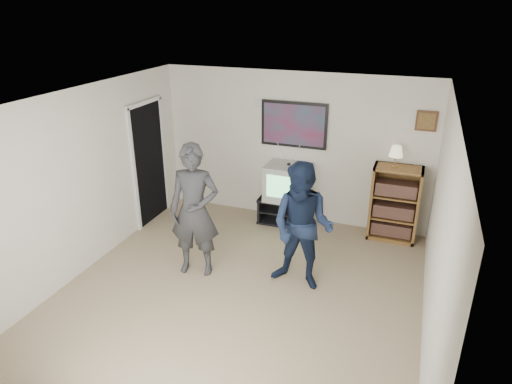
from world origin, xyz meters
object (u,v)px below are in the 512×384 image
Objects in this scene: bookshelf at (394,203)px; person_short at (302,227)px; media_stand at (285,210)px; person_tall at (195,211)px; crt_television at (288,182)px.

person_short is (-1.02, -1.76, 0.26)m from bookshelf.
person_tall is (-0.72, -1.88, 0.70)m from media_stand.
bookshelf reaches higher than crt_television.
crt_television is at bearing 56.25° from person_tall.
media_stand is at bearing 118.79° from person_short.
media_stand is at bearing 57.20° from person_tall.
person_short is at bearing -5.25° from person_tall.
crt_television reaches higher than media_stand.
person_short is at bearing -120.19° from bookshelf.
person_short reaches higher than media_stand.
bookshelf is at bearing 0.52° from media_stand.
media_stand is 0.75× the size of bookshelf.
crt_television is 2.03m from person_tall.
person_tall is at bearing -112.07° from media_stand.
person_tall is at bearing -167.43° from person_short.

